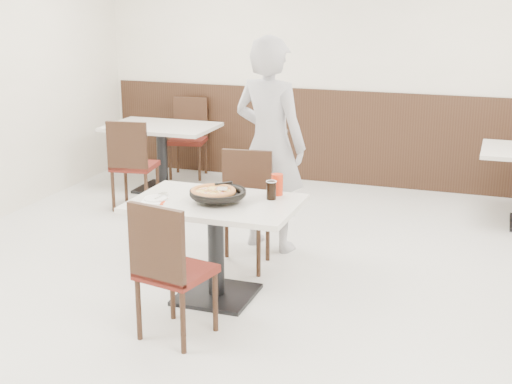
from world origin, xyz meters
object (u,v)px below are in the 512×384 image
(cola_glass, at_px, (271,191))
(red_cup, at_px, (277,185))
(diner_person, at_px, (270,145))
(bg_table_left, at_px, (162,158))
(pizza, at_px, (213,194))
(pizza_pan, at_px, (218,196))
(side_plate, at_px, (155,199))
(main_table, at_px, (216,250))
(bg_chair_left_far, at_px, (188,139))
(bg_chair_left_near, at_px, (135,164))
(chair_far, at_px, (242,212))
(chair_near, at_px, (176,269))

(cola_glass, height_order, red_cup, red_cup)
(diner_person, bearing_deg, bg_table_left, -24.71)
(red_cup, bearing_deg, pizza, -139.98)
(pizza_pan, height_order, pizza, pizza)
(side_plate, bearing_deg, red_cup, 27.45)
(main_table, xyz_separation_m, bg_chair_left_far, (-1.67, 3.17, 0.10))
(cola_glass, bearing_deg, side_plate, -159.83)
(red_cup, bearing_deg, bg_chair_left_far, 125.44)
(pizza, distance_m, red_cup, 0.50)
(diner_person, bearing_deg, bg_chair_left_near, -7.52)
(chair_far, xyz_separation_m, bg_chair_left_far, (-1.64, 2.54, 0.00))
(pizza, relative_size, bg_table_left, 0.24)
(chair_near, relative_size, pizza, 3.31)
(bg_table_left, bearing_deg, chair_far, -48.81)
(chair_far, relative_size, pizza_pan, 2.59)
(chair_far, height_order, red_cup, chair_far)
(pizza, bearing_deg, side_plate, -167.29)
(side_plate, height_order, bg_table_left, side_plate)
(main_table, relative_size, bg_chair_left_near, 1.26)
(side_plate, xyz_separation_m, diner_person, (0.46, 1.27, 0.17))
(chair_near, distance_m, cola_glass, 0.97)
(pizza, bearing_deg, chair_far, 92.07)
(chair_far, distance_m, pizza, 0.73)
(pizza_pan, xyz_separation_m, side_plate, (-0.45, -0.10, -0.03))
(pizza_pan, height_order, bg_chair_left_near, bg_chair_left_near)
(side_plate, bearing_deg, pizza, 12.71)
(chair_near, distance_m, diner_person, 1.87)
(chair_near, height_order, bg_table_left, chair_near)
(chair_near, bearing_deg, pizza, 101.62)
(pizza, relative_size, diner_person, 0.15)
(chair_near, distance_m, chair_far, 1.29)
(main_table, xyz_separation_m, chair_near, (-0.01, -0.66, 0.10))
(side_plate, height_order, bg_chair_left_near, bg_chair_left_near)
(diner_person, height_order, bg_chair_left_near, diner_person)
(cola_glass, bearing_deg, main_table, -154.69)
(cola_glass, bearing_deg, diner_person, 108.83)
(chair_far, distance_m, side_plate, 0.89)
(main_table, bearing_deg, bg_table_left, 123.82)
(main_table, xyz_separation_m, cola_glass, (0.37, 0.17, 0.44))
(cola_glass, bearing_deg, chair_near, -114.53)
(chair_near, bearing_deg, bg_chair_left_far, 125.36)
(chair_far, height_order, pizza, chair_far)
(main_table, height_order, side_plate, side_plate)
(red_cup, bearing_deg, bg_chair_left_near, 143.21)
(bg_chair_left_near, bearing_deg, side_plate, -65.59)
(chair_near, xyz_separation_m, bg_table_left, (-1.69, 3.20, -0.10))
(chair_far, bearing_deg, side_plate, 55.80)
(pizza, xyz_separation_m, diner_person, (0.04, 1.18, 0.12))
(chair_near, distance_m, red_cup, 1.09)
(chair_near, xyz_separation_m, pizza_pan, (0.04, 0.64, 0.32))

